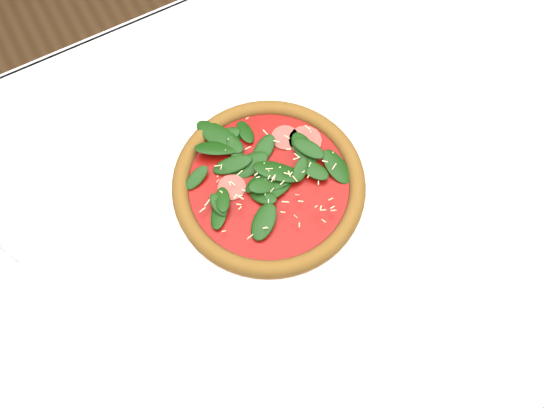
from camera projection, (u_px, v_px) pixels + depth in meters
ground at (288, 314)px, 1.55m from camera, size 6.00×6.00×0.00m
dining_table at (298, 220)px, 0.96m from camera, size 1.21×0.81×0.75m
plate at (269, 189)px, 0.86m from camera, size 0.31×0.31×0.01m
pizza at (269, 183)px, 0.84m from camera, size 0.33×0.33×0.04m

